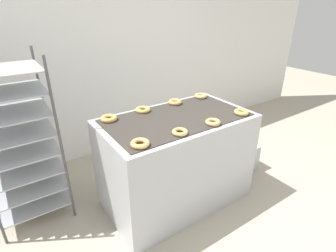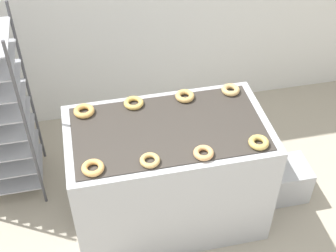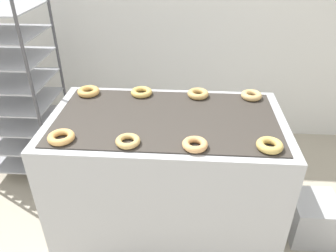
% 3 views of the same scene
% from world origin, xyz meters
% --- Properties ---
extents(wall_back, '(8.00, 0.05, 2.80)m').
position_xyz_m(wall_back, '(0.00, 2.12, 1.40)').
color(wall_back, white).
rests_on(wall_back, ground_plane).
extents(fryer_machine, '(1.46, 0.83, 0.97)m').
position_xyz_m(fryer_machine, '(0.00, 0.67, 0.49)').
color(fryer_machine, '#B7BABF').
rests_on(fryer_machine, ground_plane).
extents(baking_rack_cart, '(0.63, 0.58, 1.60)m').
position_xyz_m(baking_rack_cart, '(-1.31, 1.30, 0.82)').
color(baking_rack_cart, '#4C4C51').
rests_on(baking_rack_cart, ground_plane).
extents(glaze_bin, '(0.32, 0.33, 0.33)m').
position_xyz_m(glaze_bin, '(1.06, 0.68, 0.16)').
color(glaze_bin, '#B7BABF').
rests_on(glaze_bin, ground_plane).
extents(donut_near_left, '(0.15, 0.15, 0.04)m').
position_xyz_m(donut_near_left, '(-0.55, 0.38, 0.99)').
color(donut_near_left, '#ECAE60').
rests_on(donut_near_left, fryer_machine).
extents(donut_near_midleft, '(0.13, 0.13, 0.03)m').
position_xyz_m(donut_near_midleft, '(-0.19, 0.37, 0.99)').
color(donut_near_midleft, tan).
rests_on(donut_near_midleft, fryer_machine).
extents(donut_near_midright, '(0.14, 0.14, 0.04)m').
position_xyz_m(donut_near_midright, '(0.17, 0.36, 0.99)').
color(donut_near_midright, '#E4A666').
rests_on(donut_near_midright, fryer_machine).
extents(donut_near_right, '(0.14, 0.14, 0.04)m').
position_xyz_m(donut_near_right, '(0.56, 0.37, 1.00)').
color(donut_near_right, tan).
rests_on(donut_near_right, fryer_machine).
extents(donut_far_left, '(0.15, 0.15, 0.04)m').
position_xyz_m(donut_far_left, '(-0.56, 0.96, 1.00)').
color(donut_far_left, '#E7AE5A').
rests_on(donut_far_left, fryer_machine).
extents(donut_far_midleft, '(0.15, 0.15, 0.04)m').
position_xyz_m(donut_far_midleft, '(-0.20, 0.97, 0.99)').
color(donut_far_midleft, '#E5BA5C').
rests_on(donut_far_midleft, fryer_machine).
extents(donut_far_midright, '(0.15, 0.15, 0.04)m').
position_xyz_m(donut_far_midright, '(0.20, 0.97, 1.00)').
color(donut_far_midright, tan).
rests_on(donut_far_midright, fryer_machine).
extents(donut_far_right, '(0.14, 0.14, 0.04)m').
position_xyz_m(donut_far_right, '(0.56, 0.97, 1.00)').
color(donut_far_right, '#DBB16E').
rests_on(donut_far_right, fryer_machine).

